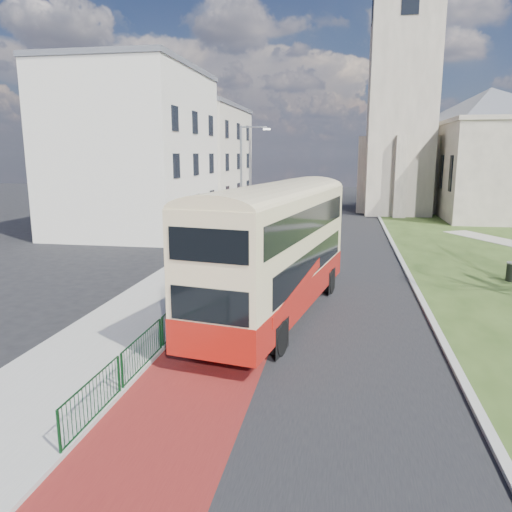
# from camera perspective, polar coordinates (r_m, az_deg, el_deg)

# --- Properties ---
(ground) EXTENTS (160.00, 160.00, 0.00)m
(ground) POSITION_cam_1_polar(r_m,az_deg,el_deg) (17.84, 0.76, -8.86)
(ground) COLOR black
(ground) RESTS_ON ground
(road_carriageway) EXTENTS (9.00, 120.00, 0.01)m
(road_carriageway) POSITION_cam_1_polar(r_m,az_deg,el_deg) (37.04, 8.11, 1.82)
(road_carriageway) COLOR black
(road_carriageway) RESTS_ON ground
(bus_lane) EXTENTS (3.40, 120.00, 0.01)m
(bus_lane) POSITION_cam_1_polar(r_m,az_deg,el_deg) (37.23, 3.95, 1.96)
(bus_lane) COLOR #591414
(bus_lane) RESTS_ON ground
(pavement_west) EXTENTS (4.00, 120.00, 0.12)m
(pavement_west) POSITION_cam_1_polar(r_m,az_deg,el_deg) (37.80, -1.79, 2.21)
(pavement_west) COLOR gray
(pavement_west) RESTS_ON ground
(kerb_west) EXTENTS (0.25, 120.00, 0.13)m
(kerb_west) POSITION_cam_1_polar(r_m,az_deg,el_deg) (37.45, 1.21, 2.13)
(kerb_west) COLOR #999993
(kerb_west) RESTS_ON ground
(kerb_east) EXTENTS (0.25, 80.00, 0.13)m
(kerb_east) POSITION_cam_1_polar(r_m,az_deg,el_deg) (39.13, 14.97, 2.15)
(kerb_east) COLOR #999993
(kerb_east) RESTS_ON ground
(pedestrian_railing) EXTENTS (0.07, 24.00, 1.12)m
(pedestrian_railing) POSITION_cam_1_polar(r_m,az_deg,el_deg) (22.01, -5.14, -3.41)
(pedestrian_railing) COLOR #0B3315
(pedestrian_railing) RESTS_ON ground
(gothic_church) EXTENTS (16.38, 18.00, 40.00)m
(gothic_church) POSITION_cam_1_polar(r_m,az_deg,el_deg) (55.80, 21.29, 17.97)
(gothic_church) COLOR gray
(gothic_church) RESTS_ON ground
(street_block_near) EXTENTS (10.30, 14.30, 13.00)m
(street_block_near) POSITION_cam_1_polar(r_m,az_deg,el_deg) (41.96, -13.64, 11.68)
(street_block_near) COLOR beige
(street_block_near) RESTS_ON ground
(street_block_far) EXTENTS (10.30, 16.30, 11.50)m
(street_block_far) POSITION_cam_1_polar(r_m,az_deg,el_deg) (56.99, -7.07, 11.06)
(street_block_far) COLOR beige
(street_block_far) RESTS_ON ground
(streetlamp) EXTENTS (2.13, 0.18, 8.00)m
(streetlamp) POSITION_cam_1_polar(r_m,az_deg,el_deg) (35.24, -1.46, 8.94)
(streetlamp) COLOR gray
(streetlamp) RESTS_ON pavement_west
(bus) EXTENTS (4.79, 12.17, 4.96)m
(bus) POSITION_cam_1_polar(r_m,az_deg,el_deg) (18.94, 2.33, 1.23)
(bus) COLOR maroon
(bus) RESTS_ON ground
(litter_bin) EXTENTS (0.67, 0.67, 0.95)m
(litter_bin) POSITION_cam_1_polar(r_m,az_deg,el_deg) (27.71, 27.23, -1.61)
(litter_bin) COLOR black
(litter_bin) RESTS_ON grass_green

